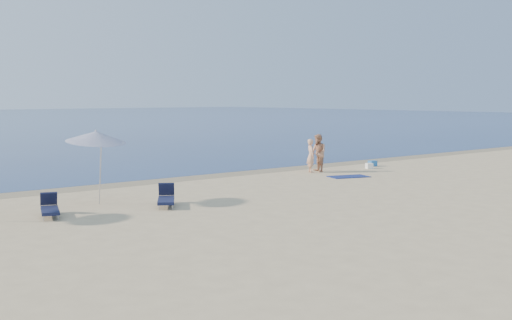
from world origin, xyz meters
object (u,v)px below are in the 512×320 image
at_px(blue_cooler, 373,163).
at_px(umbrella_near, 96,137).
at_px(person_right, 318,153).
at_px(person_left, 311,156).

height_order(blue_cooler, umbrella_near, umbrella_near).
height_order(person_right, umbrella_near, umbrella_near).
relative_size(blue_cooler, umbrella_near, 0.16).
xyz_separation_m(person_right, umbrella_near, (-12.28, -1.93, 1.36)).
relative_size(person_right, umbrella_near, 0.70).
xyz_separation_m(person_right, blue_cooler, (3.94, -0.02, -0.76)).
height_order(person_left, blue_cooler, person_left).
bearing_deg(umbrella_near, blue_cooler, 4.13).
bearing_deg(person_left, umbrella_near, 125.50).
distance_m(person_right, blue_cooler, 4.01).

